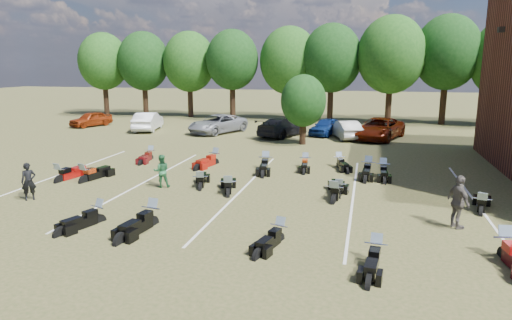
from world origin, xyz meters
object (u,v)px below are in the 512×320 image
(person_grey, at_px, (458,202))
(motorcycle_14, at_px, (151,159))
(person_green, at_px, (161,171))
(car_4, at_px, (326,127))
(motorcycle_3, at_px, (279,242))
(person_black, at_px, (29,182))
(motorcycle_7, at_px, (60,182))
(car_0, at_px, (91,119))

(person_grey, height_order, motorcycle_14, person_grey)
(person_green, height_order, person_grey, person_grey)
(car_4, height_order, motorcycle_3, car_4)
(car_4, relative_size, person_green, 2.56)
(person_green, distance_m, motorcycle_3, 8.46)
(person_black, relative_size, motorcycle_7, 0.68)
(person_green, xyz_separation_m, motorcycle_14, (-3.37, 5.58, -0.78))
(person_grey, bearing_deg, car_4, -8.28)
(car_0, height_order, motorcycle_7, car_0)
(person_green, relative_size, motorcycle_7, 0.65)
(motorcycle_14, bearing_deg, person_black, -102.57)
(motorcycle_14, bearing_deg, motorcycle_3, -52.11)
(motorcycle_7, bearing_deg, motorcycle_14, -98.66)
(car_4, bearing_deg, person_green, -88.93)
(motorcycle_3, bearing_deg, car_4, 106.46)
(person_green, relative_size, person_grey, 0.81)
(person_green, bearing_deg, motorcycle_14, -86.17)
(car_0, xyz_separation_m, car_4, (21.36, -0.00, 0.01))
(person_black, bearing_deg, person_green, -4.69)
(car_0, distance_m, motorcycle_14, 17.01)
(motorcycle_3, bearing_deg, motorcycle_7, 172.58)
(person_black, height_order, motorcycle_3, person_black)
(motorcycle_7, relative_size, motorcycle_14, 1.14)
(motorcycle_7, height_order, motorcycle_14, motorcycle_7)
(person_grey, distance_m, motorcycle_3, 6.51)
(car_4, bearing_deg, motorcycle_3, -68.64)
(motorcycle_7, xyz_separation_m, motorcycle_14, (1.90, 5.90, 0.00))
(car_4, xyz_separation_m, person_grey, (6.41, -20.17, 0.28))
(person_black, bearing_deg, motorcycle_14, 42.49)
(person_black, relative_size, person_green, 1.04)
(person_grey, bearing_deg, person_black, 66.44)
(motorcycle_7, bearing_deg, person_green, -167.27)
(car_0, bearing_deg, car_4, 22.03)
(person_green, bearing_deg, motorcycle_3, 114.28)
(motorcycle_7, bearing_deg, car_0, -51.61)
(person_grey, bearing_deg, motorcycle_14, 37.02)
(person_grey, relative_size, motorcycle_14, 0.92)
(car_0, bearing_deg, person_green, -27.01)
(person_green, distance_m, motorcycle_7, 5.34)
(person_green, bearing_deg, car_4, -136.20)
(person_black, height_order, motorcycle_14, person_black)
(car_0, relative_size, motorcycle_7, 1.65)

